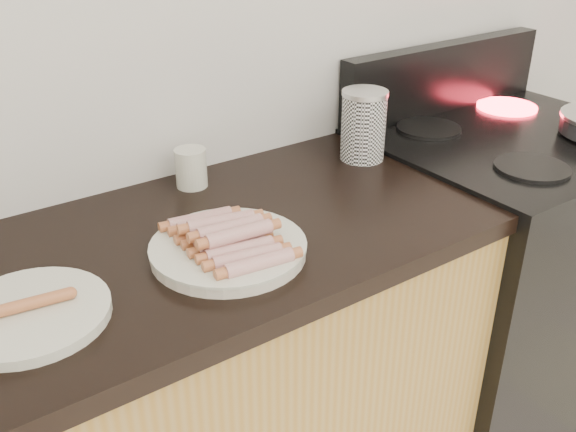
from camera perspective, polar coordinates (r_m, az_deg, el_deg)
stove at (r=2.08m, az=17.76°, el=-5.00°), size 0.76×0.65×0.91m
stove_panel at (r=2.02m, az=13.68°, el=11.93°), size 0.76×0.06×0.20m
burner_near_left at (r=1.66m, az=20.86°, el=4.03°), size 0.18×0.18×0.01m
burner_far_left at (r=1.85m, az=12.40°, el=7.61°), size 0.18×0.18×0.01m
burner_far_right at (r=2.11m, az=18.87°, el=9.18°), size 0.18×0.18×0.01m
main_plate at (r=1.22m, az=-5.32°, el=-3.07°), size 0.35×0.35×0.02m
side_plate at (r=1.13m, az=-21.98°, el=-8.09°), size 0.31×0.31×0.02m
hotdog_pile at (r=1.21m, az=-5.38°, el=-1.84°), size 0.13×0.26×0.05m
plain_sausages at (r=1.12m, az=-22.16°, el=-7.27°), size 0.14×0.04×0.02m
canister at (r=1.63m, az=6.72°, el=8.01°), size 0.11×0.11×0.18m
mug at (r=1.49m, az=-8.62°, el=4.25°), size 0.09×0.09×0.09m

